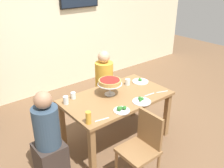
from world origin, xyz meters
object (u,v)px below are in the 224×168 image
diner_far_right (104,88)px  salad_plate_spare (121,110)px  dining_table (116,103)px  diner_head_west (49,142)px  beer_glass_amber_tall (88,118)px  cutlery_fork_near (162,92)px  salad_plate_near_diner (141,101)px  cutlery_fork_far (117,85)px  water_glass_clear_near (73,95)px  deep_dish_pizza_stand (110,83)px  cutlery_knife_near (149,95)px  water_glass_clear_spare (128,82)px  salad_plate_far_diner (140,81)px  cutlery_knife_far (102,120)px  water_glass_clear_far (66,100)px  chair_near_left (142,145)px

diner_far_right → salad_plate_spare: diner_far_right is taller
dining_table → diner_head_west: (-1.05, -0.02, -0.15)m
diner_head_west → beer_glass_amber_tall: size_ratio=7.67×
cutlery_fork_near → salad_plate_near_diner: bearing=-156.3°
salad_plate_spare → beer_glass_amber_tall: beer_glass_amber_tall is taller
diner_far_right → cutlery_fork_far: bearing=-11.8°
cutlery_fork_far → beer_glass_amber_tall: bearing=34.0°
salad_plate_near_diner → salad_plate_spare: 0.36m
dining_table → salad_plate_spare: salad_plate_spare is taller
water_glass_clear_near → salad_plate_near_diner: bearing=-44.7°
cutlery_fork_far → deep_dish_pizza_stand: bearing=33.1°
salad_plate_spare → cutlery_knife_near: 0.60m
water_glass_clear_spare → cutlery_fork_far: (-0.13, 0.09, -0.04)m
diner_far_right → salad_plate_spare: (-0.54, -1.06, 0.27)m
water_glass_clear_spare → cutlery_fork_far: water_glass_clear_spare is taller
salad_plate_spare → cutlery_fork_near: size_ratio=1.14×
cutlery_knife_near → cutlery_fork_far: same height
diner_far_right → cutlery_fork_near: 1.09m
diner_far_right → cutlery_fork_far: size_ratio=6.39×
deep_dish_pizza_stand → cutlery_fork_far: bearing=31.6°
water_glass_clear_near → cutlery_knife_near: bearing=-32.8°
salad_plate_far_diner → beer_glass_amber_tall: 1.34m
deep_dish_pizza_stand → water_glass_clear_near: 0.52m
salad_plate_far_diner → water_glass_clear_near: bearing=170.6°
cutlery_knife_far → salad_plate_near_diner: bearing=13.0°
salad_plate_near_diner → water_glass_clear_near: bearing=135.3°
salad_plate_spare → beer_glass_amber_tall: size_ratio=1.37×
dining_table → water_glass_clear_near: (-0.50, 0.32, 0.14)m
deep_dish_pizza_stand → water_glass_clear_far: 0.64m
water_glass_clear_spare → salad_plate_near_diner: bearing=-112.7°
salad_plate_far_diner → beer_glass_amber_tall: bearing=-160.6°
water_glass_clear_spare → diner_head_west: bearing=-172.0°
dining_table → cutlery_knife_far: cutlery_knife_far is taller
deep_dish_pizza_stand → salad_plate_far_diner: (0.63, 0.03, -0.17)m
salad_plate_near_diner → diner_far_right: bearing=80.4°
diner_far_right → beer_glass_amber_tall: size_ratio=7.67×
salad_plate_spare → cutlery_knife_near: bearing=8.6°
salad_plate_spare → dining_table: bearing=59.1°
water_glass_clear_far → cutlery_knife_near: (1.03, -0.50, -0.05)m
salad_plate_far_diner → water_glass_clear_spare: 0.23m
chair_near_left → water_glass_clear_spare: (0.60, 0.93, 0.30)m
beer_glass_amber_tall → water_glass_clear_far: size_ratio=1.38×
chair_near_left → salad_plate_spare: 0.49m
diner_far_right → salad_plate_far_diner: bearing=23.8°
beer_glass_amber_tall → cutlery_fork_near: size_ratio=0.83×
salad_plate_near_diner → water_glass_clear_far: (-0.80, 0.57, 0.04)m
cutlery_fork_near → chair_near_left: bearing=-130.8°
diner_far_right → beer_glass_amber_tall: 1.47m
water_glass_clear_far → diner_head_west: bearing=-146.7°
deep_dish_pizza_stand → cutlery_knife_near: deep_dish_pizza_stand is taller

